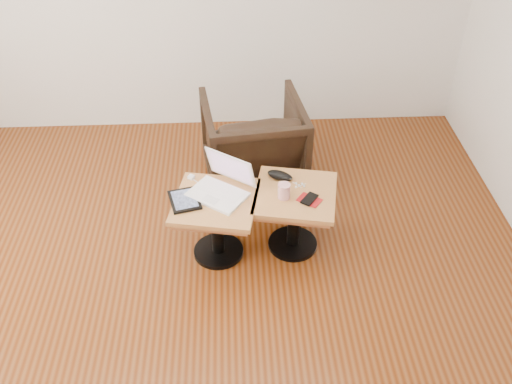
{
  "coord_description": "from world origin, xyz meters",
  "views": [
    {
      "loc": [
        0.29,
        -2.18,
        2.71
      ],
      "look_at": [
        0.43,
        0.57,
        0.51
      ],
      "focal_mm": 40.0,
      "sensor_mm": 36.0,
      "label": 1
    }
  ],
  "objects_px": {
    "laptop": "(222,186)",
    "armchair": "(253,142)",
    "striped_cup": "(284,191)",
    "side_table_right": "(295,206)",
    "side_table_left": "(216,214)"
  },
  "relations": [
    {
      "from": "armchair",
      "to": "laptop",
      "type": "bearing_deg",
      "value": 65.4
    },
    {
      "from": "striped_cup",
      "to": "armchair",
      "type": "distance_m",
      "value": 0.86
    },
    {
      "from": "laptop",
      "to": "armchair",
      "type": "height_order",
      "value": "laptop"
    },
    {
      "from": "armchair",
      "to": "side_table_left",
      "type": "bearing_deg",
      "value": 64.37
    },
    {
      "from": "side_table_right",
      "to": "laptop",
      "type": "relative_size",
      "value": 1.29
    },
    {
      "from": "laptop",
      "to": "armchair",
      "type": "bearing_deg",
      "value": 108.41
    },
    {
      "from": "laptop",
      "to": "armchair",
      "type": "xyz_separation_m",
      "value": [
        0.23,
        0.75,
        -0.17
      ]
    },
    {
      "from": "laptop",
      "to": "striped_cup",
      "type": "height_order",
      "value": "laptop"
    },
    {
      "from": "side_table_right",
      "to": "striped_cup",
      "type": "height_order",
      "value": "striped_cup"
    },
    {
      "from": "striped_cup",
      "to": "armchair",
      "type": "xyz_separation_m",
      "value": [
        -0.15,
        0.83,
        -0.18
      ]
    },
    {
      "from": "side_table_right",
      "to": "armchair",
      "type": "bearing_deg",
      "value": 117.69
    },
    {
      "from": "side_table_right",
      "to": "armchair",
      "type": "height_order",
      "value": "armchair"
    },
    {
      "from": "laptop",
      "to": "striped_cup",
      "type": "bearing_deg",
      "value": 24.97
    },
    {
      "from": "striped_cup",
      "to": "side_table_left",
      "type": "bearing_deg",
      "value": -179.84
    },
    {
      "from": "laptop",
      "to": "striped_cup",
      "type": "relative_size",
      "value": 4.6
    }
  ]
}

